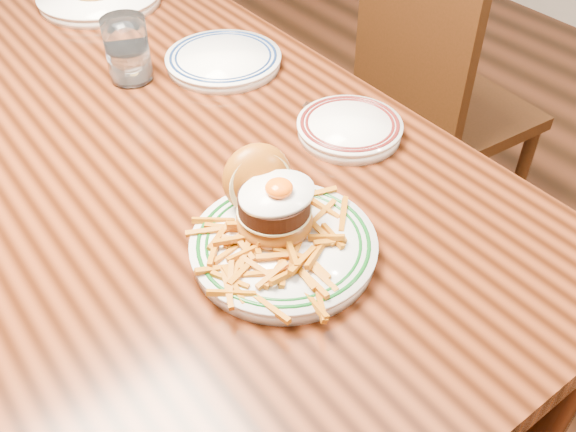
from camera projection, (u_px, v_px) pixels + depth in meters
floor at (184, 364)px, 1.67m from camera, size 6.00×6.00×0.00m
table at (146, 161)px, 1.22m from camera, size 0.85×1.60×0.75m
chair_right at (434, 104)px, 1.75m from camera, size 0.42×0.42×0.85m
main_plate at (279, 229)px, 0.90m from camera, size 0.26×0.28×0.13m
side_plate at (350, 127)px, 1.12m from camera, size 0.19×0.20×0.03m
rear_plate at (223, 59)px, 1.31m from camera, size 0.24×0.24×0.03m
water_glass at (128, 53)px, 1.24m from camera, size 0.08×0.08×0.13m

